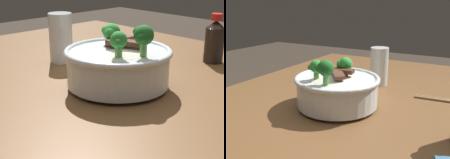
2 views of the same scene
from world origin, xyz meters
TOP-DOWN VIEW (x-y plane):
  - dining_table at (0.00, 0.00)m, footprint 1.20×0.95m
  - rice_bowl at (-0.09, 0.05)m, footprint 0.24×0.24m
  - drinking_glass at (0.17, 0.02)m, footprint 0.06×0.06m
  - chopsticks_pair at (0.11, -0.22)m, footprint 0.03×0.20m
  - soy_sauce_bottle at (-0.13, -0.28)m, footprint 0.05×0.05m

SIDE VIEW (x-z plane):
  - dining_table at x=0.00m, z-range 0.27..1.07m
  - chopsticks_pair at x=0.11m, z-range 0.81..0.81m
  - drinking_glass at x=0.17m, z-range 0.80..0.93m
  - rice_bowl at x=-0.09m, z-range 0.79..0.94m
  - soy_sauce_bottle at x=-0.13m, z-range 0.80..0.93m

